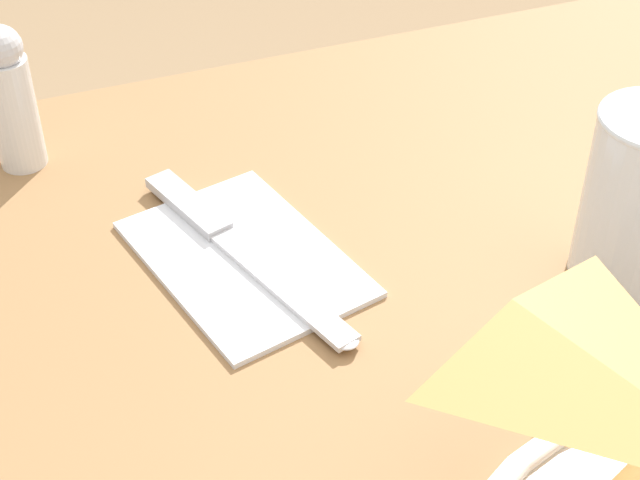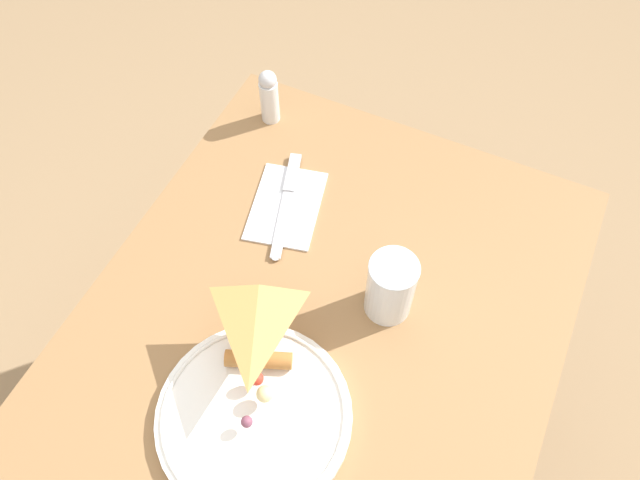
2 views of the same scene
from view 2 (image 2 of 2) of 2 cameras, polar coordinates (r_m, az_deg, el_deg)
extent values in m
cube|color=olive|center=(0.91, -3.45, -14.30)|extent=(1.09, 0.69, 0.03)
cube|color=brown|center=(1.51, -4.19, 2.22)|extent=(0.06, 0.06, 0.72)
cube|color=brown|center=(1.44, 17.27, -6.08)|extent=(0.06, 0.06, 0.72)
cylinder|color=white|center=(0.88, -6.03, -15.73)|extent=(0.27, 0.27, 0.02)
torus|color=white|center=(0.87, -6.09, -15.54)|extent=(0.25, 0.25, 0.01)
pyramid|color=tan|center=(0.86, -6.14, -15.34)|extent=(0.17, 0.15, 0.02)
cylinder|color=#B77A3D|center=(0.88, -5.63, -10.83)|extent=(0.06, 0.10, 0.02)
sphere|color=#EFDB93|center=(0.85, -5.08, -13.85)|extent=(0.02, 0.02, 0.02)
sphere|color=#7A4256|center=(0.84, -6.71, -16.18)|extent=(0.02, 0.02, 0.02)
sphere|color=#7A4256|center=(0.86, -6.20, -12.57)|extent=(0.02, 0.02, 0.02)
sphere|color=red|center=(0.86, -5.80, -12.50)|extent=(0.02, 0.02, 0.02)
cylinder|color=white|center=(0.90, 6.47, -4.32)|extent=(0.07, 0.07, 0.12)
cylinder|color=white|center=(0.92, 6.34, -4.95)|extent=(0.06, 0.06, 0.07)
torus|color=white|center=(0.85, 6.82, -2.54)|extent=(0.07, 0.07, 0.00)
cube|color=silver|center=(1.04, -3.10, 3.15)|extent=(0.18, 0.14, 0.00)
cube|color=#B2B2B7|center=(1.07, -2.54, 6.15)|extent=(0.08, 0.04, 0.01)
cube|color=silver|center=(1.01, -3.49, 1.46)|extent=(0.13, 0.06, 0.00)
ellipsoid|color=silver|center=(0.98, -4.07, -1.40)|extent=(0.02, 0.02, 0.00)
cylinder|color=silver|center=(1.14, -4.63, 12.52)|extent=(0.03, 0.03, 0.08)
sphere|color=silver|center=(1.10, -4.82, 14.40)|extent=(0.03, 0.03, 0.03)
camera|label=1|loc=(0.62, -36.91, -3.52)|focal=55.00mm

